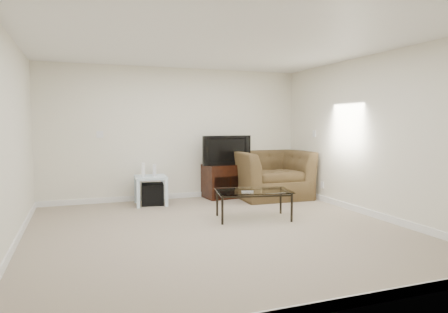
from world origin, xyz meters
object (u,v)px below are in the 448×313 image
object	(u,v)px
side_table	(151,190)
recliner	(271,166)
tv_stand	(224,181)
coffee_table	(253,205)
subwoofer	(153,194)
television	(225,150)

from	to	relation	value
side_table	recliner	xyz separation A→B (m)	(2.33, -0.08, 0.35)
tv_stand	side_table	bearing A→B (deg)	-177.27
coffee_table	subwoofer	bearing A→B (deg)	127.92
tv_stand	subwoofer	distance (m)	1.47
coffee_table	television	bearing A→B (deg)	83.66
subwoofer	coffee_table	distance (m)	2.03
television	side_table	world-z (taller)	television
television	side_table	bearing A→B (deg)	-174.53
side_table	tv_stand	bearing A→B (deg)	8.85
tv_stand	side_table	xyz separation A→B (m)	(-1.48, -0.23, -0.07)
tv_stand	television	size ratio (longest dim) A/B	0.86
subwoofer	recliner	xyz separation A→B (m)	(2.29, -0.10, 0.43)
tv_stand	coffee_table	world-z (taller)	tv_stand
television	side_table	xyz separation A→B (m)	(-1.48, -0.20, -0.67)
side_table	television	bearing A→B (deg)	7.60
television	recliner	size ratio (longest dim) A/B	0.65
tv_stand	subwoofer	bearing A→B (deg)	-177.83
television	subwoofer	bearing A→B (deg)	-175.12
coffee_table	recliner	bearing A→B (deg)	55.22
subwoofer	coffee_table	bearing A→B (deg)	-52.08
tv_stand	recliner	bearing A→B (deg)	-26.20
tv_stand	coffee_table	size ratio (longest dim) A/B	0.70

